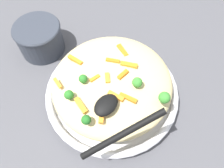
# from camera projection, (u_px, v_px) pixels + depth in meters

# --- Properties ---
(ground_plane) EXTENTS (2.40, 2.40, 0.00)m
(ground_plane) POSITION_uv_depth(u_px,v_px,m) (112.00, 97.00, 0.58)
(ground_plane) COLOR #4C4C51
(serving_bowl) EXTENTS (0.33, 0.33, 0.04)m
(serving_bowl) POSITION_uv_depth(u_px,v_px,m) (112.00, 93.00, 0.56)
(serving_bowl) COLOR silver
(serving_bowl) RESTS_ON ground_plane
(pasta_mound) EXTENTS (0.29, 0.28, 0.08)m
(pasta_mound) POSITION_uv_depth(u_px,v_px,m) (112.00, 83.00, 0.52)
(pasta_mound) COLOR #DBC689
(pasta_mound) RESTS_ON serving_bowl
(carrot_piece_0) EXTENTS (0.03, 0.04, 0.01)m
(carrot_piece_0) POSITION_uv_depth(u_px,v_px,m) (129.00, 65.00, 0.50)
(carrot_piece_0) COLOR orange
(carrot_piece_0) RESTS_ON pasta_mound
(carrot_piece_1) EXTENTS (0.02, 0.04, 0.01)m
(carrot_piece_1) POSITION_uv_depth(u_px,v_px,m) (80.00, 105.00, 0.45)
(carrot_piece_1) COLOR orange
(carrot_piece_1) RESTS_ON pasta_mound
(carrot_piece_2) EXTENTS (0.01, 0.03, 0.01)m
(carrot_piece_2) POSITION_uv_depth(u_px,v_px,m) (58.00, 83.00, 0.48)
(carrot_piece_2) COLOR orange
(carrot_piece_2) RESTS_ON pasta_mound
(carrot_piece_3) EXTENTS (0.02, 0.02, 0.01)m
(carrot_piece_3) POSITION_uv_depth(u_px,v_px,m) (107.00, 78.00, 0.48)
(carrot_piece_3) COLOR orange
(carrot_piece_3) RESTS_ON pasta_mound
(carrot_piece_4) EXTENTS (0.01, 0.04, 0.01)m
(carrot_piece_4) POSITION_uv_depth(u_px,v_px,m) (116.00, 96.00, 0.46)
(carrot_piece_4) COLOR orange
(carrot_piece_4) RESTS_ON pasta_mound
(carrot_piece_5) EXTENTS (0.02, 0.04, 0.01)m
(carrot_piece_5) POSITION_uv_depth(u_px,v_px,m) (122.00, 50.00, 0.53)
(carrot_piece_5) COLOR orange
(carrot_piece_5) RESTS_ON pasta_mound
(carrot_piece_6) EXTENTS (0.03, 0.02, 0.01)m
(carrot_piece_6) POSITION_uv_depth(u_px,v_px,m) (102.00, 117.00, 0.44)
(carrot_piece_6) COLOR orange
(carrot_piece_6) RESTS_ON pasta_mound
(carrot_piece_7) EXTENTS (0.02, 0.04, 0.01)m
(carrot_piece_7) POSITION_uv_depth(u_px,v_px,m) (128.00, 98.00, 0.46)
(carrot_piece_7) COLOR orange
(carrot_piece_7) RESTS_ON pasta_mound
(carrot_piece_8) EXTENTS (0.02, 0.03, 0.01)m
(carrot_piece_8) POSITION_uv_depth(u_px,v_px,m) (113.00, 61.00, 0.51)
(carrot_piece_8) COLOR orange
(carrot_piece_8) RESTS_ON pasta_mound
(carrot_piece_9) EXTENTS (0.01, 0.04, 0.01)m
(carrot_piece_9) POSITION_uv_depth(u_px,v_px,m) (75.00, 60.00, 0.51)
(carrot_piece_9) COLOR orange
(carrot_piece_9) RESTS_ON pasta_mound
(carrot_piece_10) EXTENTS (0.03, 0.01, 0.01)m
(carrot_piece_10) POSITION_uv_depth(u_px,v_px,m) (95.00, 78.00, 0.48)
(carrot_piece_10) COLOR orange
(carrot_piece_10) RESTS_ON pasta_mound
(carrot_piece_11) EXTENTS (0.03, 0.01, 0.01)m
(carrot_piece_11) POSITION_uv_depth(u_px,v_px,m) (123.00, 75.00, 0.48)
(carrot_piece_11) COLOR orange
(carrot_piece_11) RESTS_ON pasta_mound
(broccoli_floret_0) EXTENTS (0.02, 0.02, 0.02)m
(broccoli_floret_0) POSITION_uv_depth(u_px,v_px,m) (86.00, 120.00, 0.43)
(broccoli_floret_0) COLOR #205B1C
(broccoli_floret_0) RESTS_ON pasta_mound
(broccoli_floret_1) EXTENTS (0.02, 0.02, 0.03)m
(broccoli_floret_1) POSITION_uv_depth(u_px,v_px,m) (137.00, 83.00, 0.46)
(broccoli_floret_1) COLOR #377928
(broccoli_floret_1) RESTS_ON pasta_mound
(broccoli_floret_2) EXTENTS (0.02, 0.02, 0.02)m
(broccoli_floret_2) POSITION_uv_depth(u_px,v_px,m) (69.00, 95.00, 0.45)
(broccoli_floret_2) COLOR #296820
(broccoli_floret_2) RESTS_ON pasta_mound
(broccoli_floret_3) EXTENTS (0.02, 0.02, 0.02)m
(broccoli_floret_3) POSITION_uv_depth(u_px,v_px,m) (83.00, 79.00, 0.47)
(broccoli_floret_3) COLOR #296820
(broccoli_floret_3) RESTS_ON pasta_mound
(broccoli_floret_4) EXTENTS (0.02, 0.02, 0.03)m
(broccoli_floret_4) POSITION_uv_depth(u_px,v_px,m) (164.00, 98.00, 0.45)
(broccoli_floret_4) COLOR #377928
(broccoli_floret_4) RESTS_ON pasta_mound
(serving_spoon) EXTENTS (0.15, 0.13, 0.08)m
(serving_spoon) POSITION_uv_depth(u_px,v_px,m) (112.00, 115.00, 0.42)
(serving_spoon) COLOR black
(serving_spoon) RESTS_ON pasta_mound
(companion_bowl) EXTENTS (0.13, 0.13, 0.09)m
(companion_bowl) POSITION_uv_depth(u_px,v_px,m) (40.00, 37.00, 0.62)
(companion_bowl) COLOR #333842
(companion_bowl) RESTS_ON ground_plane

